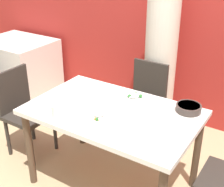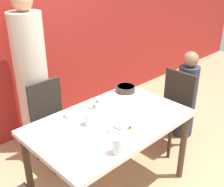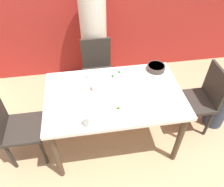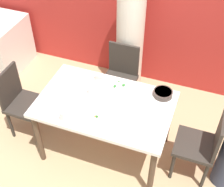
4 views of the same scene
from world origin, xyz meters
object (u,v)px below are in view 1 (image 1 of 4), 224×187
Objects in this scene: person_adult at (160,61)px; glass_water_tall at (100,96)px; plate_rice_adult at (99,117)px; chair_adult_spot at (144,101)px; bowl_curry at (189,108)px.

person_adult is 16.31× the size of glass_water_tall.
plate_rice_adult is at bearing -57.67° from glass_water_tall.
glass_water_tall is (-0.15, 0.24, 0.04)m from plate_rice_adult.
chair_adult_spot is 0.48m from person_adult.
glass_water_tall is at bearing -94.24° from person_adult.
chair_adult_spot reaches higher than bowl_curry.
person_adult is 8.75× the size of bowl_curry.
person_adult reaches higher than plate_rice_adult.
person_adult is at bearing 85.76° from glass_water_tall.
glass_water_tall reaches higher than plate_rice_adult.
chair_adult_spot is 0.97m from plate_rice_adult.
person_adult is (0.00, 0.34, 0.33)m from chair_adult_spot.
chair_adult_spot is 8.19× the size of glass_water_tall.
plate_rice_adult is at bearing -85.42° from chair_adult_spot.
chair_adult_spot is at bearing 143.35° from bowl_curry.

